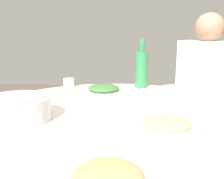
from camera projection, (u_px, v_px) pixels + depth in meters
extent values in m
cylinder|color=silver|center=(114.00, 119.00, 1.08)|extent=(1.29, 1.29, 0.03)
cylinder|color=#B2B5BA|center=(17.00, 109.00, 1.01)|extent=(0.27, 0.27, 0.09)
ellipsoid|color=white|center=(17.00, 108.00, 1.01)|extent=(0.22, 0.22, 0.10)
cube|color=white|center=(30.00, 99.00, 0.97)|extent=(0.10, 0.16, 0.01)
cylinder|color=white|center=(183.00, 95.00, 1.29)|extent=(0.27, 0.27, 0.06)
cylinder|color=black|center=(183.00, 96.00, 1.29)|extent=(0.24, 0.24, 0.04)
cylinder|color=silver|center=(183.00, 92.00, 1.28)|extent=(0.10, 0.28, 0.01)
cylinder|color=white|center=(104.00, 92.00, 1.45)|extent=(0.22, 0.22, 0.02)
ellipsoid|color=#396834|center=(104.00, 88.00, 1.44)|extent=(0.17, 0.17, 0.04)
ellipsoid|color=#E8925A|center=(108.00, 176.00, 0.58)|extent=(0.16, 0.16, 0.03)
cylinder|color=silver|center=(167.00, 127.00, 0.92)|extent=(0.24, 0.24, 0.02)
ellipsoid|color=tan|center=(167.00, 123.00, 0.92)|extent=(0.17, 0.17, 0.03)
cylinder|color=#2C7846|center=(142.00, 70.00, 1.58)|extent=(0.08, 0.08, 0.22)
cylinder|color=#2C7846|center=(142.00, 45.00, 1.55)|extent=(0.04, 0.04, 0.08)
cylinder|color=white|center=(69.00, 83.00, 1.58)|extent=(0.06, 0.06, 0.06)
cylinder|color=brown|center=(200.00, 153.00, 1.88)|extent=(0.35, 0.35, 0.43)
cube|color=#2D333D|center=(202.00, 116.00, 1.82)|extent=(0.46, 0.46, 0.12)
cube|color=white|center=(206.00, 76.00, 1.75)|extent=(0.39, 0.36, 0.46)
sphere|color=#A1795B|center=(210.00, 27.00, 1.68)|extent=(0.19, 0.19, 0.19)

